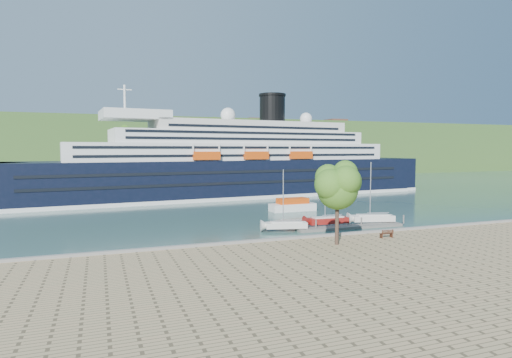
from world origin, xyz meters
name	(u,v)px	position (x,y,z in m)	size (l,w,h in m)	color
ground	(354,242)	(0.00, 0.00, 0.00)	(400.00, 400.00, 0.00)	#2A4C44
far_hillside	(169,148)	(0.00, 145.00, 12.00)	(400.00, 50.00, 24.00)	#315B24
quay_coping	(355,233)	(0.00, -0.20, 1.15)	(220.00, 0.50, 0.30)	slate
cruise_ship	(228,144)	(-0.31, 53.22, 12.56)	(111.87, 16.29, 25.12)	black
park_bench	(386,233)	(2.21, -3.31, 1.53)	(1.65, 0.68, 1.06)	#482314
promenade_tree	(337,199)	(-5.13, -4.41, 5.96)	(5.99, 5.99, 9.92)	#336019
floating_pontoon	(350,227)	(4.58, 7.99, 0.18)	(16.47, 2.01, 0.37)	gray
sailboat_white_near	(286,202)	(-5.03, 9.19, 4.10)	(6.35, 1.77, 8.21)	silver
sailboat_red	(328,197)	(2.19, 10.28, 4.40)	(6.81, 1.89, 8.79)	maroon
sailboat_white_far	(373,195)	(9.60, 9.59, 4.52)	(7.00, 1.94, 9.04)	silver
tender_launch	(293,204)	(4.17, 26.72, 1.19)	(8.64, 2.96, 2.39)	#D7460C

